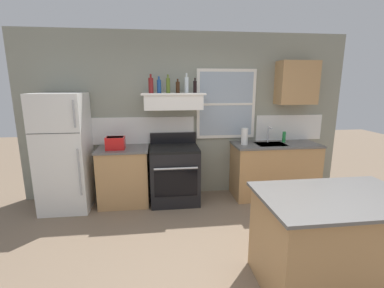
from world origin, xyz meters
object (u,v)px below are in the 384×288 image
refrigerator (64,153)px  bottle_balsamic_dark (195,87)px  stove_range (175,174)px  bottle_clear_tall (187,85)px  kitchen_island (333,241)px  toaster (115,143)px  dish_soap_bottle (284,137)px  bottle_red_label_wine (151,85)px  bottle_blue_liqueur (159,86)px  bottle_brown_stout (178,87)px  bottle_olive_oil_square (168,85)px  paper_towel_roll (244,136)px

refrigerator → bottle_balsamic_dark: (2.00, 0.17, 0.96)m
stove_range → bottle_clear_tall: (0.21, 0.12, 1.41)m
bottle_clear_tall → kitchen_island: (1.13, -2.21, -1.41)m
toaster → bottle_balsamic_dark: (1.24, 0.18, 0.83)m
bottle_balsamic_dark → dish_soap_bottle: bearing=-0.2°
bottle_red_label_wine → bottle_blue_liqueur: size_ratio=1.13×
toaster → bottle_brown_stout: size_ratio=1.39×
stove_range → kitchen_island: (1.34, -2.09, -0.01)m
bottle_brown_stout → dish_soap_bottle: size_ratio=1.19×
refrigerator → toaster: size_ratio=5.92×
bottle_blue_liqueur → bottle_balsamic_dark: 0.56m
toaster → kitchen_island: 3.08m
bottle_blue_liqueur → bottle_clear_tall: size_ratio=0.83×
bottle_balsamic_dark → bottle_blue_liqueur: bearing=-175.4°
bottle_clear_tall → dish_soap_bottle: (1.67, 0.01, -0.87)m
bottle_olive_oil_square → kitchen_island: size_ratio=0.20×
bottle_olive_oil_square → bottle_brown_stout: bearing=23.1°
toaster → kitchen_island: bearing=-42.6°
stove_range → bottle_blue_liqueur: bearing=155.3°
bottle_red_label_wine → bottle_brown_stout: (0.41, 0.07, -0.03)m
refrigerator → kitchen_island: size_ratio=1.26×
bottle_balsamic_dark → refrigerator: bearing=-175.2°
dish_soap_bottle → paper_towel_roll: bearing=-172.2°
bottle_red_label_wine → dish_soap_bottle: 2.38m
stove_range → bottle_blue_liqueur: (-0.21, 0.10, 1.39)m
paper_towel_roll → kitchen_island: (0.19, -2.13, -0.59)m
refrigerator → bottle_clear_tall: bottle_clear_tall is taller
refrigerator → bottle_brown_stout: size_ratio=8.21×
refrigerator → bottle_olive_oil_square: 1.86m
stove_range → kitchen_island: 2.48m
refrigerator → dish_soap_bottle: bearing=2.6°
paper_towel_roll → bottle_clear_tall: bearing=174.7°
bottle_blue_liqueur → paper_towel_roll: bearing=-2.5°
refrigerator → bottle_blue_liqueur: 1.74m
bottle_balsamic_dark → kitchen_island: size_ratio=0.16×
refrigerator → bottle_clear_tall: size_ratio=5.83×
stove_range → dish_soap_bottle: 1.96m
refrigerator → stove_range: (1.65, 0.02, -0.41)m
paper_towel_roll → dish_soap_bottle: 0.74m
kitchen_island → refrigerator: bearing=145.3°
bottle_blue_liqueur → dish_soap_bottle: size_ratio=1.39×
bottle_olive_oil_square → bottle_balsamic_dark: bottle_olive_oil_square is taller
toaster → bottle_brown_stout: bottle_brown_stout is taller
dish_soap_bottle → bottle_balsamic_dark: bearing=179.8°
bottle_red_label_wine → bottle_balsamic_dark: bottle_red_label_wine is taller
bottle_blue_liqueur → toaster: bearing=-168.9°
refrigerator → toaster: bearing=-1.0°
bottle_blue_liqueur → bottle_olive_oil_square: 0.14m
bottle_red_label_wine → dish_soap_bottle: bottle_red_label_wine is taller
refrigerator → bottle_red_label_wine: (1.32, 0.07, 0.98)m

